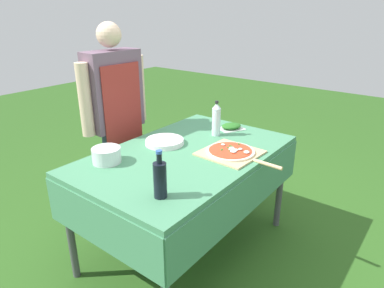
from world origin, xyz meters
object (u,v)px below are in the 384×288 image
object	(u,v)px
pizza_on_peel	(232,152)
mixing_tub	(107,155)
prep_table	(186,164)
person_cook	(116,110)
plate_stack	(165,142)
water_bottle	(216,119)
herb_container	(231,126)
oil_bottle	(160,179)

from	to	relation	value
pizza_on_peel	mixing_tub	bearing A→B (deg)	139.07
prep_table	person_cook	bearing A→B (deg)	87.84
mixing_tub	plate_stack	xyz separation A→B (m)	(0.45, -0.08, -0.03)
water_bottle	mixing_tub	size ratio (longest dim) A/B	1.49
water_bottle	herb_container	world-z (taller)	water_bottle
oil_bottle	mixing_tub	distance (m)	0.57
pizza_on_peel	mixing_tub	distance (m)	0.81
herb_container	mixing_tub	distance (m)	1.06
person_cook	plate_stack	bearing A→B (deg)	92.60
oil_bottle	herb_container	xyz separation A→B (m)	(1.12, 0.27, -0.08)
person_cook	mixing_tub	size ratio (longest dim) A/B	8.90
pizza_on_peel	oil_bottle	world-z (taller)	oil_bottle
oil_bottle	water_bottle	xyz separation A→B (m)	(0.93, 0.28, 0.02)
prep_table	pizza_on_peel	bearing A→B (deg)	-58.04
prep_table	water_bottle	xyz separation A→B (m)	(0.40, 0.03, 0.21)
person_cook	water_bottle	size ratio (longest dim) A/B	5.97
water_bottle	person_cook	bearing A→B (deg)	117.90
pizza_on_peel	person_cook	bearing A→B (deg)	100.09
person_cook	water_bottle	world-z (taller)	person_cook
herb_container	mixing_tub	bearing A→B (deg)	164.25
oil_bottle	plate_stack	size ratio (longest dim) A/B	0.93
plate_stack	water_bottle	bearing A→B (deg)	-26.81
pizza_on_peel	plate_stack	bearing A→B (deg)	108.37
pizza_on_peel	prep_table	bearing A→B (deg)	124.36
pizza_on_peel	water_bottle	distance (m)	0.39
prep_table	oil_bottle	world-z (taller)	oil_bottle
mixing_tub	plate_stack	size ratio (longest dim) A/B	0.65
pizza_on_peel	oil_bottle	size ratio (longest dim) A/B	2.17
herb_container	plate_stack	bearing A→B (deg)	159.93
oil_bottle	herb_container	world-z (taller)	oil_bottle
person_cook	water_bottle	bearing A→B (deg)	120.78
oil_bottle	mixing_tub	bearing A→B (deg)	79.21
water_bottle	mixing_tub	distance (m)	0.87
oil_bottle	water_bottle	bearing A→B (deg)	16.98
person_cook	plate_stack	world-z (taller)	person_cook
person_cook	plate_stack	size ratio (longest dim) A/B	5.77
water_bottle	mixing_tub	bearing A→B (deg)	161.94
oil_bottle	water_bottle	distance (m)	0.97
person_cook	herb_container	size ratio (longest dim) A/B	6.73
person_cook	prep_table	bearing A→B (deg)	90.72
herb_container	mixing_tub	xyz separation A→B (m)	(-1.02, 0.29, 0.03)
prep_table	herb_container	xyz separation A→B (m)	(0.59, 0.01, 0.11)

